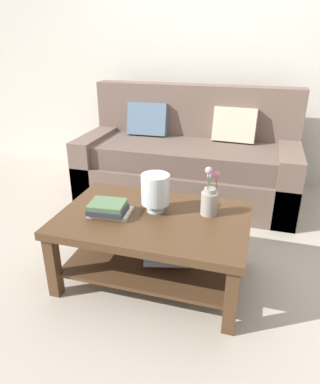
{
  "coord_description": "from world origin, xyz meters",
  "views": [
    {
      "loc": [
        0.57,
        -2.25,
        1.5
      ],
      "look_at": [
        -0.02,
        -0.26,
        0.57
      ],
      "focal_mm": 32.77,
      "sensor_mm": 36.0,
      "label": 1
    }
  ],
  "objects": [
    {
      "name": "couch",
      "position": [
        -0.1,
        0.98,
        0.36
      ],
      "size": [
        2.06,
        0.9,
        1.06
      ],
      "color": "brown",
      "rests_on": "ground"
    },
    {
      "name": "back_wall",
      "position": [
        0.0,
        1.65,
        1.35
      ],
      "size": [
        6.4,
        0.12,
        2.7
      ],
      "primitive_type": "cube",
      "color": "beige",
      "rests_on": "ground"
    },
    {
      "name": "glass_hurricane_vase",
      "position": [
        -0.03,
        -0.34,
        0.61
      ],
      "size": [
        0.18,
        0.18,
        0.25
      ],
      "color": "silver",
      "rests_on": "coffee_table"
    },
    {
      "name": "book_stack_main",
      "position": [
        -0.29,
        -0.47,
        0.51
      ],
      "size": [
        0.27,
        0.21,
        0.08
      ],
      "color": "beige",
      "rests_on": "coffee_table"
    },
    {
      "name": "ground_plane",
      "position": [
        0.0,
        0.0,
        0.0
      ],
      "size": [
        10.0,
        10.0,
        0.0
      ],
      "primitive_type": "plane",
      "color": "#ADA393"
    },
    {
      "name": "flower_pitcher",
      "position": [
        0.31,
        -0.28,
        0.57
      ],
      "size": [
        0.11,
        0.11,
        0.32
      ],
      "color": "#9E998E",
      "rests_on": "coffee_table"
    },
    {
      "name": "coffee_table",
      "position": [
        -0.01,
        -0.41,
        0.33
      ],
      "size": [
        1.19,
        0.78,
        0.47
      ],
      "color": "#4C331E",
      "rests_on": "ground"
    }
  ]
}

